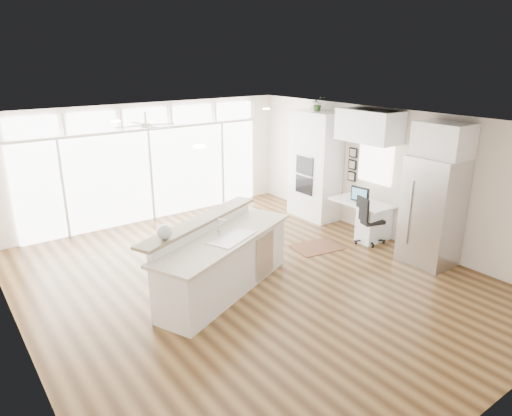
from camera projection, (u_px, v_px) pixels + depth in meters
floor at (250, 281)px, 7.86m from camera, size 7.00×8.00×0.02m
ceiling at (249, 123)px, 7.00m from camera, size 7.00×8.00×0.02m
wall_back at (148, 162)px, 10.49m from camera, size 7.00×0.04×2.70m
wall_front at (492, 311)px, 4.38m from camera, size 7.00×0.04×2.70m
wall_left at (12, 260)px, 5.46m from camera, size 0.04×8.00×2.70m
wall_right at (387, 175)px, 9.40m from camera, size 0.04×8.00×2.70m
glass_wall at (150, 176)px, 10.53m from camera, size 5.80×0.06×2.08m
transom_row at (146, 118)px, 10.11m from camera, size 5.90×0.06×0.40m
desk_window at (375, 163)px, 9.54m from camera, size 0.04×0.85×0.85m
ceiling_fan at (145, 120)px, 8.93m from camera, size 1.16×1.16×0.32m
recessed_lights at (242, 123)px, 7.16m from camera, size 3.40×3.00×0.02m
oven_cabinet at (315, 166)px, 10.62m from camera, size 0.64×1.20×2.50m
desk_nook at (361, 219)px, 9.73m from camera, size 0.72×1.30×0.76m
upper_cabinets at (369, 126)px, 9.13m from camera, size 0.64×1.30×0.64m
refrigerator at (432, 211)px, 8.26m from camera, size 0.76×0.90×2.00m
fridge_cabinet at (444, 140)px, 7.88m from camera, size 0.64×0.90×0.60m
framed_photos at (353, 165)px, 10.06m from camera, size 0.06×0.22×0.80m
kitchen_island at (225, 258)px, 7.36m from camera, size 3.11×2.16×1.16m
rug at (317, 247)px, 9.22m from camera, size 1.05×0.83×0.01m
office_chair at (370, 220)px, 9.31m from camera, size 0.62×0.60×0.99m
fishbowl at (164, 232)px, 6.55m from camera, size 0.31×0.31×0.23m
monitor at (360, 194)px, 9.51m from camera, size 0.13×0.43×0.35m
keyboard at (354, 203)px, 9.46m from camera, size 0.14×0.32×0.02m
potted_plant at (318, 106)px, 10.19m from camera, size 0.33×0.36×0.25m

